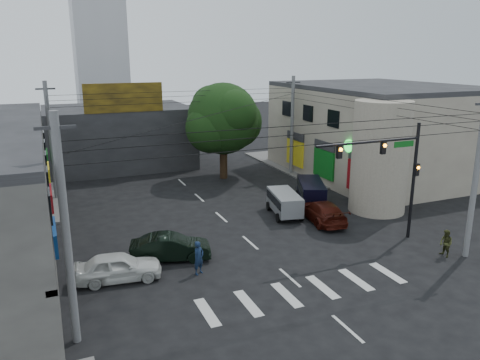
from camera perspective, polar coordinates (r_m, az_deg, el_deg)
ground at (r=27.04m, az=3.00°, el=-9.16°), size 160.00×160.00×0.00m
sidewalk_far_right at (r=50.65m, az=12.56°, el=2.18°), size 16.00×16.00×0.15m
building_right at (r=46.01m, az=16.42°, el=5.62°), size 14.00×18.00×8.00m
corner_column at (r=34.80m, az=16.69°, el=2.69°), size 4.00×4.00×8.00m
building_far at (r=49.30m, az=-14.60°, el=5.17°), size 14.00×10.00×6.00m
billboard at (r=43.95m, az=-14.00°, el=9.71°), size 7.00×0.30×2.60m
street_tree at (r=42.24m, az=-2.07°, el=7.45°), size 6.40×6.40×8.70m
traffic_gantry at (r=28.89m, az=18.16°, el=1.80°), size 7.10×0.35×7.20m
utility_pole_near_left at (r=18.81m, az=-20.44°, el=-6.14°), size 0.32×0.32×9.20m
utility_pole_near_right at (r=28.44m, az=26.79°, el=0.24°), size 0.32×0.32×9.20m
utility_pole_far_left at (r=38.70m, az=-22.05°, el=4.33°), size 0.32×0.32×9.20m
utility_pole_far_right at (r=44.19m, az=6.37°, el=6.56°), size 0.32×0.32×9.20m
dark_sedan at (r=26.49m, az=-8.47°, el=-8.13°), size 3.76×5.21×1.46m
white_compact at (r=24.75m, az=-14.61°, el=-10.20°), size 2.72×4.69×1.46m
maroon_sedan at (r=32.46m, az=10.01°, el=-3.79°), size 3.54×5.56×1.43m
silver_minivan at (r=33.26m, az=5.45°, el=-2.95°), size 4.52×3.15×1.67m
navy_van at (r=35.93m, az=8.65°, el=-1.58°), size 5.71×4.99×1.78m
traffic_officer at (r=24.64m, az=-5.05°, el=-9.43°), size 1.02×0.98×1.79m
pedestrian_olive at (r=29.00m, az=23.82°, el=-7.09°), size 0.80×0.64×1.58m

